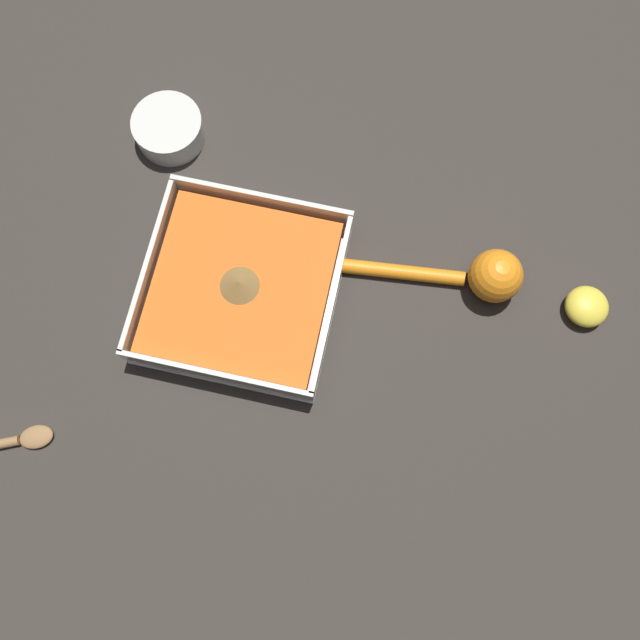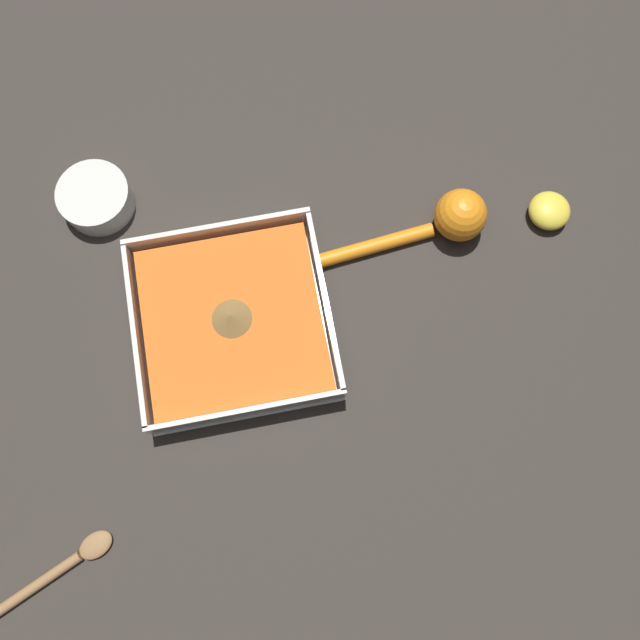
% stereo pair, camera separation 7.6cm
% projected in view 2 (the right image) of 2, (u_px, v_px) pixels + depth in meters
% --- Properties ---
extents(ground_plane, '(4.00, 4.00, 0.00)m').
position_uv_depth(ground_plane, '(210.00, 331.00, 0.78)').
color(ground_plane, '#332D28').
extents(square_dish, '(0.23, 0.23, 0.05)m').
position_uv_depth(square_dish, '(234.00, 321.00, 0.77)').
color(square_dish, silver).
rests_on(square_dish, ground_plane).
extents(spice_bowl, '(0.09, 0.09, 0.04)m').
position_uv_depth(spice_bowl, '(97.00, 199.00, 0.81)').
color(spice_bowl, silver).
rests_on(spice_bowl, ground_plane).
extents(lemon_squeezer, '(0.22, 0.07, 0.07)m').
position_uv_depth(lemon_squeezer, '(447.00, 220.00, 0.79)').
color(lemon_squeezer, orange).
rests_on(lemon_squeezer, ground_plane).
extents(lemon_half, '(0.05, 0.05, 0.03)m').
position_uv_depth(lemon_half, '(549.00, 211.00, 0.81)').
color(lemon_half, yellow).
rests_on(lemon_half, ground_plane).
extents(wooden_spoon, '(0.19, 0.10, 0.01)m').
position_uv_depth(wooden_spoon, '(43.00, 581.00, 0.70)').
color(wooden_spoon, olive).
rests_on(wooden_spoon, ground_plane).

